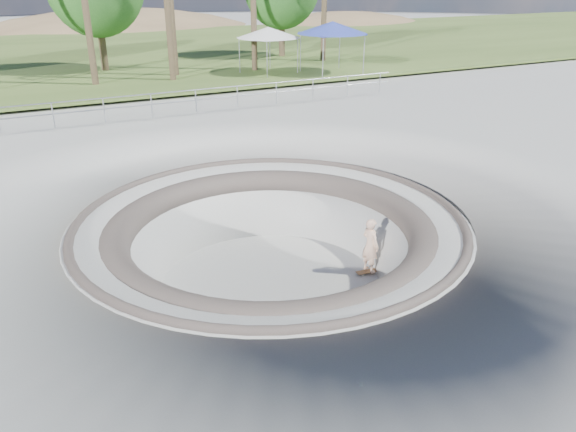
% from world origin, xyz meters
% --- Properties ---
extents(ground, '(180.00, 180.00, 0.00)m').
position_xyz_m(ground, '(0.00, 0.00, 0.00)').
color(ground, '#A9A9A3').
rests_on(ground, ground).
extents(skate_bowl, '(14.00, 14.00, 4.10)m').
position_xyz_m(skate_bowl, '(0.00, 0.00, -1.83)').
color(skate_bowl, '#A9A9A3').
rests_on(skate_bowl, ground).
extents(grass_strip, '(180.00, 36.00, 0.12)m').
position_xyz_m(grass_strip, '(0.00, 34.00, 0.22)').
color(grass_strip, '#3E5421').
rests_on(grass_strip, ground).
extents(distant_hills, '(103.20, 45.00, 28.60)m').
position_xyz_m(distant_hills, '(3.78, 57.17, -7.02)').
color(distant_hills, brown).
rests_on(distant_hills, ground).
extents(safety_railing, '(25.00, 0.06, 1.03)m').
position_xyz_m(safety_railing, '(0.00, 12.00, 0.69)').
color(safety_railing, '#909398').
rests_on(safety_railing, ground).
extents(skateboard, '(0.75, 0.27, 0.08)m').
position_xyz_m(skateboard, '(2.70, -0.78, -1.84)').
color(skateboard, olive).
rests_on(skateboard, ground).
extents(skater, '(0.46, 0.63, 1.59)m').
position_xyz_m(skater, '(2.70, -0.78, -1.03)').
color(skater, '#DAAA8D').
rests_on(skater, skateboard).
extents(canopy_white, '(5.10, 5.10, 2.70)m').
position_xyz_m(canopy_white, '(9.26, 19.81, 2.64)').
color(canopy_white, '#909398').
rests_on(canopy_white, ground).
extents(canopy_blue, '(5.97, 5.97, 3.02)m').
position_xyz_m(canopy_blue, '(12.65, 18.00, 2.92)').
color(canopy_blue, '#909398').
rests_on(canopy_blue, ground).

